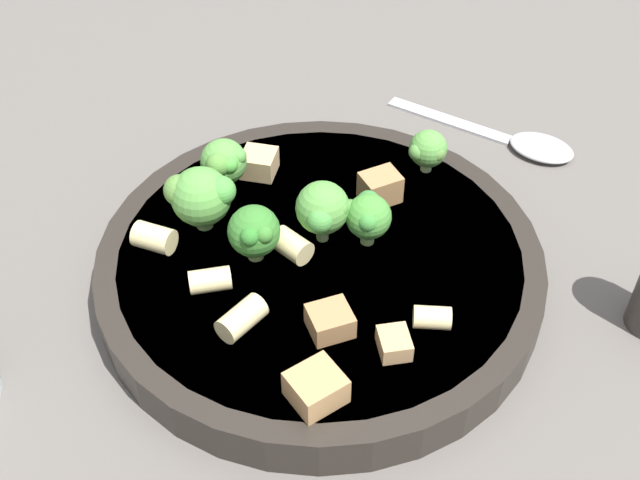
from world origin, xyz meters
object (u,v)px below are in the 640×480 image
at_px(broccoli_floret_4, 367,216).
at_px(rigatoni_0, 242,318).
at_px(chicken_chunk_1, 394,343).
at_px(broccoli_floret_1, 428,150).
at_px(rigatoni_1, 210,280).
at_px(spoon, 516,140).
at_px(broccoli_floret_0, 199,195).
at_px(chicken_chunk_0, 316,388).
at_px(broccoli_floret_3, 323,210).
at_px(chicken_chunk_4, 380,187).
at_px(rigatoni_4, 292,246).
at_px(pasta_bowl, 320,264).
at_px(rigatoni_3, 154,238).
at_px(broccoli_floret_2, 224,162).
at_px(broccoli_floret_5, 254,232).
at_px(chicken_chunk_2, 330,321).
at_px(rigatoni_2, 432,318).
at_px(chicken_chunk_3, 259,163).

xyz_separation_m(broccoli_floret_4, rigatoni_0, (0.10, 0.02, -0.01)).
bearing_deg(chicken_chunk_1, broccoli_floret_1, -135.25).
distance_m(rigatoni_1, spoon, 0.29).
distance_m(broccoli_floret_0, chicken_chunk_0, 0.16).
bearing_deg(chicken_chunk_0, broccoli_floret_3, -125.37).
xyz_separation_m(chicken_chunk_0, chicken_chunk_4, (-0.13, -0.11, 0.00)).
bearing_deg(spoon, broccoli_floret_3, 8.92).
bearing_deg(chicken_chunk_1, chicken_chunk_4, -123.10).
xyz_separation_m(chicken_chunk_1, chicken_chunk_4, (-0.07, -0.11, 0.00)).
distance_m(rigatoni_4, chicken_chunk_4, 0.08).
bearing_deg(pasta_bowl, chicken_chunk_4, -162.03).
bearing_deg(spoon, chicken_chunk_4, 7.32).
relative_size(rigatoni_1, spoon, 0.16).
xyz_separation_m(broccoli_floret_0, rigatoni_3, (0.04, 0.00, -0.02)).
height_order(broccoli_floret_2, rigatoni_0, broccoli_floret_2).
relative_size(rigatoni_1, rigatoni_4, 1.04).
xyz_separation_m(broccoli_floret_1, rigatoni_4, (0.13, 0.02, -0.01)).
relative_size(pasta_bowl, broccoli_floret_1, 8.92).
bearing_deg(chicken_chunk_0, broccoli_floret_5, -103.75).
bearing_deg(rigatoni_0, broccoli_floret_0, -103.21).
bearing_deg(chicken_chunk_2, chicken_chunk_1, 123.71).
height_order(broccoli_floret_2, chicken_chunk_2, broccoli_floret_2).
xyz_separation_m(rigatoni_2, rigatoni_3, (0.11, -0.15, 0.00)).
bearing_deg(spoon, rigatoni_4, 8.06).
bearing_deg(broccoli_floret_5, chicken_chunk_2, 94.45).
bearing_deg(chicken_chunk_2, rigatoni_3, -65.11).
distance_m(broccoli_floret_0, broccoli_floret_3, 0.08).
height_order(broccoli_floret_2, rigatoni_1, broccoli_floret_2).
distance_m(pasta_bowl, rigatoni_1, 0.08).
distance_m(rigatoni_0, rigatoni_3, 0.09).
relative_size(broccoli_floret_4, rigatoni_3, 1.43).
bearing_deg(broccoli_floret_2, broccoli_floret_4, 117.72).
height_order(chicken_chunk_1, chicken_chunk_2, chicken_chunk_2).
bearing_deg(rigatoni_2, rigatoni_4, -68.82).
xyz_separation_m(pasta_bowl, chicken_chunk_0, (0.06, 0.09, 0.02)).
distance_m(chicken_chunk_1, chicken_chunk_4, 0.13).
distance_m(rigatoni_1, rigatoni_2, 0.14).
height_order(broccoli_floret_0, rigatoni_4, broccoli_floret_0).
bearing_deg(broccoli_floret_3, rigatoni_2, 97.80).
height_order(broccoli_floret_2, rigatoni_2, broccoli_floret_2).
xyz_separation_m(broccoli_floret_2, rigatoni_3, (0.07, 0.03, -0.02)).
relative_size(broccoli_floret_5, chicken_chunk_0, 1.41).
bearing_deg(broccoli_floret_5, broccoli_floret_4, 158.80).
relative_size(broccoli_floret_5, rigatoni_4, 1.60).
height_order(broccoli_floret_4, spoon, broccoli_floret_4).
bearing_deg(rigatoni_3, broccoli_floret_2, -158.51).
distance_m(broccoli_floret_3, chicken_chunk_1, 0.10).
xyz_separation_m(broccoli_floret_4, rigatoni_2, (0.01, 0.08, -0.02)).
bearing_deg(broccoli_floret_3, chicken_chunk_3, -91.18).
relative_size(broccoli_floret_1, spoon, 0.21).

